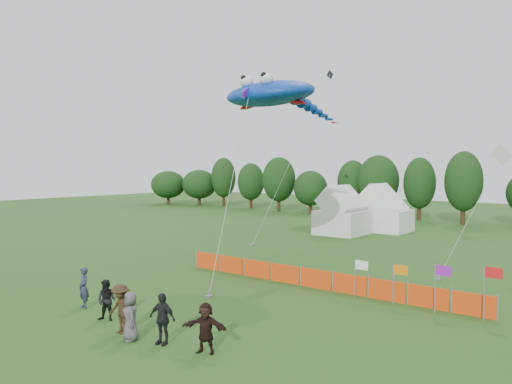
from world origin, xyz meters
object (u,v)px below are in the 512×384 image
Objects in this scene: spectator_b at (107,300)px; spectator_c at (121,309)px; barrier_fence at (316,279)px; spectator_e at (131,316)px; tent_left at (342,215)px; stingray_kite at (274,95)px; spectator_f at (206,328)px; tent_right at (383,213)px; spectator_d at (162,318)px; spectator_a at (84,288)px.

spectator_b is 1.88m from spectator_c.
spectator_e is (-1.15, -11.11, 0.41)m from barrier_fence.
spectator_c reaches higher than spectator_e.
tent_left is 19.36m from stingray_kite.
barrier_fence is (9.15, -19.37, -1.37)m from tent_left.
spectator_b reaches higher than barrier_fence.
tent_left is 2.19× the size of spectator_c.
spectator_f is at bearing 42.57° from spectator_e.
spectator_b is (3.17, -34.22, -0.93)m from tent_right.
spectator_d reaches higher than spectator_b.
spectator_a is 4.34m from spectator_c.
spectator_c is 0.12× the size of stingray_kite.
tent_left is at bearing 104.58° from stingray_kite.
barrier_fence is at bearing 78.27° from spectator_d.
spectator_c is at bearing -76.86° from tent_left.
barrier_fence is 11.17m from spectator_e.
spectator_d is 17.45m from stingray_kite.
tent_right is at bearing 65.21° from tent_left.
spectator_a is at bearing -88.76° from tent_right.
tent_right is at bearing 106.37° from barrier_fence.
tent_left is at bearing 115.28° from barrier_fence.
spectator_a is 0.97× the size of spectator_c.
tent_left is 5.04m from tent_right.
spectator_b is at bearing -110.62° from barrier_fence.
tent_right is at bearing 89.55° from spectator_d.
tent_left is 31.40m from spectator_d.
stingray_kite is (-4.90, 13.45, 9.99)m from spectator_d.
stingray_kite reaches higher than spectator_d.
stingray_kite reaches higher than barrier_fence.
tent_left is at bearing 108.80° from spectator_a.
tent_right is 2.70× the size of spectator_a.
stingray_kite is at bearing -75.42° from tent_left.
barrier_fence is 1.15× the size of stingray_kite.
stingray_kite is at bearing 97.99° from spectator_d.
spectator_d is 1.89m from spectator_f.
tent_right is 33.78m from spectator_a.
spectator_a is at bearing 160.57° from spectator_d.
barrier_fence is at bearing 78.25° from spectator_f.
spectator_e is (8.00, -30.48, -0.97)m from tent_left.
tent_left is 31.06m from spectator_c.
spectator_c is at bearing -167.30° from spectator_e.
tent_right is 2.87× the size of spectator_f.
tent_left is at bearing 95.02° from spectator_d.
barrier_fence is 11.67m from spectator_a.
spectator_b is at bearing 2.49° from spectator_a.
spectator_a reaches higher than spectator_e.
tent_right reaches higher than barrier_fence.
spectator_e is 3.17m from spectator_f.
spectator_f is (1.85, 0.36, -0.06)m from spectator_d.
spectator_c is 2.16m from spectator_d.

